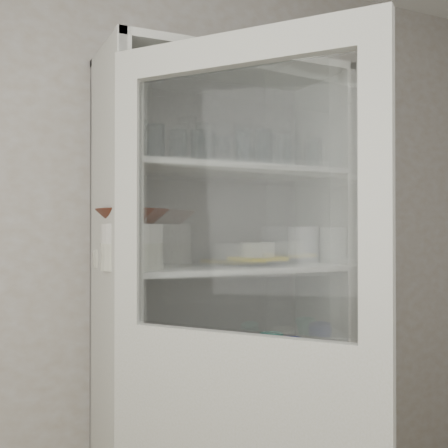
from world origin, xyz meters
name	(u,v)px	position (x,y,z in m)	size (l,w,h in m)	color
wall_back	(160,255)	(0.00, 1.50, 1.30)	(3.60, 0.02, 2.60)	gray
pantry_cabinet	(218,341)	(0.20, 1.34, 0.94)	(1.00, 0.45, 2.10)	#BABBA9
cupboard_door	(239,410)	(-0.03, 0.69, 0.87)	(0.57, 0.74, 2.00)	#BABBA9
tumbler_0	(138,139)	(-0.21, 1.12, 1.73)	(0.07, 0.07, 0.14)	silver
tumbler_1	(205,144)	(0.06, 1.15, 1.74)	(0.08, 0.08, 0.15)	silver
tumbler_2	(199,147)	(0.04, 1.15, 1.72)	(0.06, 0.06, 0.12)	silver
tumbler_3	(264,149)	(0.33, 1.17, 1.73)	(0.07, 0.07, 0.15)	silver
tumbler_4	(244,147)	(0.23, 1.16, 1.73)	(0.07, 0.07, 0.14)	silver
tumbler_5	(264,148)	(0.31, 1.14, 1.73)	(0.07, 0.07, 0.14)	silver
tumbler_6	(314,154)	(0.56, 1.16, 1.72)	(0.06, 0.06, 0.13)	silver
tumbler_7	(127,142)	(-0.21, 1.27, 1.74)	(0.08, 0.08, 0.16)	silver
tumbler_8	(155,145)	(-0.09, 1.29, 1.74)	(0.08, 0.08, 0.16)	silver
tumbler_9	(178,148)	(0.00, 1.29, 1.73)	(0.07, 0.07, 0.14)	silver
tumbler_10	(244,151)	(0.28, 1.24, 1.73)	(0.07, 0.07, 0.14)	silver
tumbler_11	(276,153)	(0.45, 1.27, 1.74)	(0.08, 0.08, 0.16)	silver
goblet_0	(137,145)	(-0.13, 1.40, 1.75)	(0.08, 0.08, 0.18)	silver
goblet_1	(210,149)	(0.18, 1.37, 1.75)	(0.08, 0.08, 0.18)	silver
goblet_2	(223,152)	(0.24, 1.37, 1.74)	(0.07, 0.07, 0.16)	silver
goblet_3	(265,155)	(0.43, 1.35, 1.74)	(0.07, 0.07, 0.15)	silver
plate_stack_front	(132,256)	(-0.21, 1.21, 1.31)	(0.23, 0.23, 0.10)	silver
plate_stack_back	(118,258)	(-0.21, 1.39, 1.30)	(0.20, 0.20, 0.07)	silver
cream_bowl	(132,234)	(-0.21, 1.21, 1.39)	(0.23, 0.23, 0.07)	silver
terracotta_bowl	(132,216)	(-0.21, 1.21, 1.46)	(0.23, 0.23, 0.06)	#491B0F
glass_platter	(258,262)	(0.35, 1.27, 1.27)	(0.34, 0.34, 0.02)	silver
yellow_trivet	(258,259)	(0.35, 1.27, 1.29)	(0.19, 0.19, 0.01)	yellow
white_ramekin	(258,250)	(0.35, 1.27, 1.32)	(0.14, 0.14, 0.06)	silver
grey_bowl_stack	(303,245)	(0.61, 1.31, 1.34)	(0.14, 0.14, 0.16)	silver
mug_blue	(290,349)	(0.48, 1.22, 0.91)	(0.11, 0.11, 0.09)	navy
mug_teal	(271,344)	(0.45, 1.32, 0.91)	(0.10, 0.10, 0.10)	teal
mug_white	(252,355)	(0.27, 1.17, 0.91)	(0.11, 0.11, 0.10)	silver
teal_jar	(212,350)	(0.16, 1.31, 0.91)	(0.08, 0.08, 0.10)	teal
measuring_cups	(186,367)	(0.01, 1.23, 0.88)	(0.09, 0.09, 0.04)	silver
white_canister	(124,357)	(-0.21, 1.31, 0.92)	(0.10, 0.10, 0.12)	silver
tin_box	(282,444)	(0.47, 1.27, 0.49)	(0.19, 0.13, 0.06)	#AEAEAE
tumbler_12	(283,151)	(0.40, 1.14, 1.73)	(0.07, 0.07, 0.13)	silver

